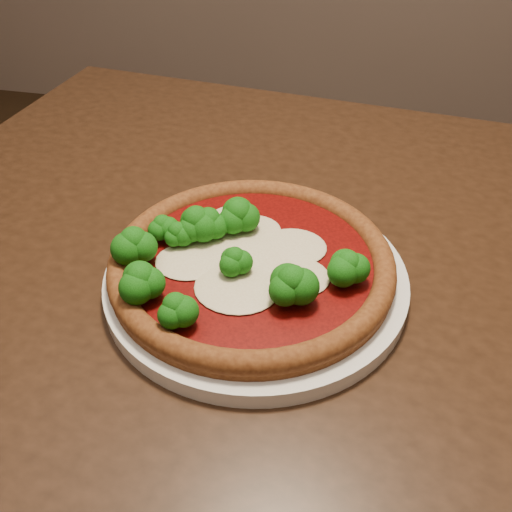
# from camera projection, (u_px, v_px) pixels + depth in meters

# --- Properties ---
(dining_table) EXTENTS (1.17, 0.98, 0.75)m
(dining_table) POSITION_uv_depth(u_px,v_px,m) (292.00, 316.00, 0.72)
(dining_table) COLOR black
(dining_table) RESTS_ON floor
(plate) EXTENTS (0.32, 0.32, 0.02)m
(plate) POSITION_uv_depth(u_px,v_px,m) (256.00, 278.00, 0.61)
(plate) COLOR silver
(plate) RESTS_ON dining_table
(pizza) EXTENTS (0.30, 0.30, 0.06)m
(pizza) POSITION_uv_depth(u_px,v_px,m) (244.00, 259.00, 0.60)
(pizza) COLOR brown
(pizza) RESTS_ON plate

